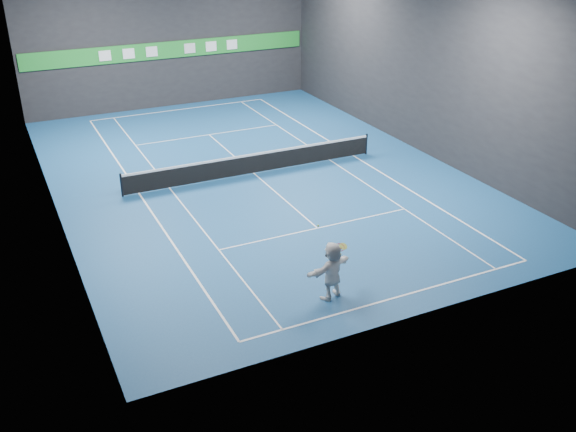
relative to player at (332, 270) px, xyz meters
name	(u,v)px	position (x,y,z in m)	size (l,w,h in m)	color
ground	(254,173)	(1.92, 10.94, -0.98)	(26.00, 26.00, 0.00)	navy
wall_back	(169,33)	(1.92, 23.94, 3.52)	(18.00, 0.10, 9.00)	black
wall_front	(432,180)	(1.92, -2.06, 3.52)	(18.00, 0.10, 9.00)	black
wall_left	(38,103)	(-7.08, 10.94, 3.52)	(0.10, 26.00, 9.00)	black
wall_right	(418,60)	(10.92, 10.94, 3.52)	(0.10, 26.00, 9.00)	black
baseline_near	(397,297)	(1.92, -0.95, -0.98)	(10.98, 0.08, 0.01)	white
baseline_far	(180,109)	(1.92, 22.83, -0.98)	(10.98, 0.08, 0.01)	white
sideline_doubles_left	(139,193)	(-3.57, 10.94, -0.98)	(0.08, 23.78, 0.01)	white
sideline_doubles_right	(354,156)	(7.41, 10.94, -0.98)	(0.08, 23.78, 0.01)	white
sideline_singles_left	(170,188)	(-2.19, 10.94, -0.98)	(0.06, 23.78, 0.01)	white
sideline_singles_right	(330,160)	(6.03, 10.94, -0.98)	(0.06, 23.78, 0.01)	white
service_line_near	(318,228)	(1.92, 4.54, -0.98)	(8.23, 0.06, 0.01)	white
service_line_far	(209,135)	(1.92, 17.34, -0.98)	(8.23, 0.06, 0.01)	white
center_service_line	(254,173)	(1.92, 10.94, -0.98)	(0.06, 12.80, 0.01)	white
player	(332,270)	(0.00, 0.00, 0.00)	(1.82, 0.58, 1.96)	white
tennis_ball	(318,226)	(-0.42, 0.21, 1.58)	(0.06, 0.06, 0.06)	#D1F528
tennis_net	(254,163)	(1.92, 10.94, -0.44)	(12.50, 0.10, 1.07)	black
sponsor_banner	(171,50)	(1.92, 23.87, 2.52)	(17.64, 0.11, 1.00)	#1F922D
tennis_racket	(340,248)	(0.30, 0.05, 0.70)	(0.50, 0.34, 0.54)	red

